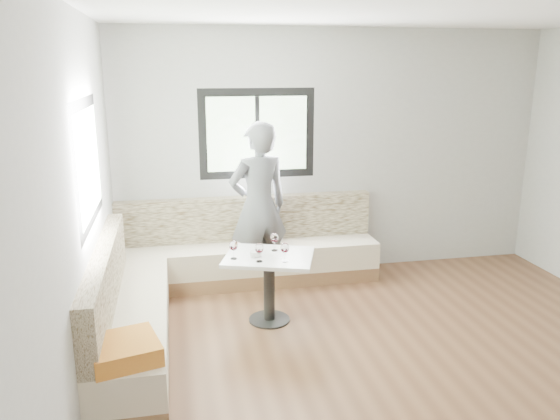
% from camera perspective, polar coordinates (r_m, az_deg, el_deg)
% --- Properties ---
extents(room, '(5.01, 5.01, 2.81)m').
position_cam_1_polar(room, '(4.13, 14.35, 0.75)').
color(room, brown).
rests_on(room, ground).
extents(banquette, '(2.90, 2.82, 0.95)m').
position_cam_1_polar(banquette, '(5.54, -7.97, -7.05)').
color(banquette, brown).
rests_on(banquette, ground).
extents(table, '(0.97, 0.86, 0.67)m').
position_cam_1_polar(table, '(5.18, -1.14, -6.49)').
color(table, black).
rests_on(table, ground).
extents(person, '(0.76, 0.60, 1.83)m').
position_cam_1_polar(person, '(5.87, -2.26, 0.34)').
color(person, slate).
rests_on(person, ground).
extents(olive_ramekin, '(0.11, 0.11, 0.04)m').
position_cam_1_polar(olive_ramekin, '(5.11, -2.54, -4.55)').
color(olive_ramekin, white).
rests_on(olive_ramekin, table).
extents(wine_glass_a, '(0.08, 0.08, 0.18)m').
position_cam_1_polar(wine_glass_a, '(5.01, -4.89, -3.78)').
color(wine_glass_a, white).
rests_on(wine_glass_a, table).
extents(wine_glass_b, '(0.08, 0.08, 0.18)m').
position_cam_1_polar(wine_glass_b, '(4.93, -2.18, -4.07)').
color(wine_glass_b, white).
rests_on(wine_glass_b, table).
extents(wine_glass_c, '(0.08, 0.08, 0.18)m').
position_cam_1_polar(wine_glass_c, '(4.93, 0.51, -4.04)').
color(wine_glass_c, white).
rests_on(wine_glass_c, table).
extents(wine_glass_d, '(0.08, 0.08, 0.18)m').
position_cam_1_polar(wine_glass_d, '(5.21, -0.58, -2.98)').
color(wine_glass_d, white).
rests_on(wine_glass_d, table).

